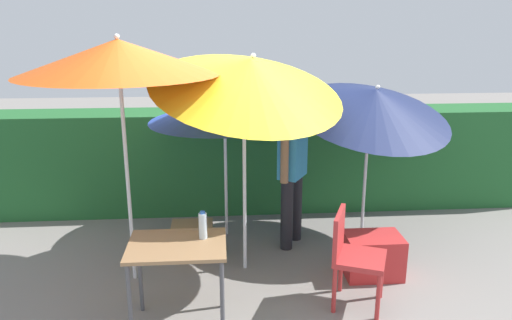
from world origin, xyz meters
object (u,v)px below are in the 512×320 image
at_px(umbrella_yellow, 249,75).
at_px(umbrella_navy, 225,107).
at_px(person_vendor, 292,167).
at_px(umbrella_orange, 373,103).
at_px(cooler_box, 373,255).
at_px(chair_plastic, 352,253).
at_px(bottle_water, 203,225).
at_px(folding_table, 177,254).
at_px(umbrella_rainbow, 118,57).
at_px(crate_cardboard, 193,239).

bearing_deg(umbrella_yellow, umbrella_navy, 104.84).
bearing_deg(person_vendor, umbrella_orange, 2.88).
xyz_separation_m(umbrella_orange, cooler_box, (-0.17, -0.84, -1.42)).
bearing_deg(umbrella_yellow, umbrella_orange, 22.01).
xyz_separation_m(chair_plastic, bottle_water, (-1.32, -0.14, 0.37)).
relative_size(umbrella_orange, person_vendor, 1.12).
bearing_deg(folding_table, umbrella_navy, 76.82).
xyz_separation_m(person_vendor, cooler_box, (0.72, -0.79, -0.72)).
bearing_deg(cooler_box, umbrella_rainbow, 177.18).
relative_size(umbrella_rainbow, crate_cardboard, 5.36).
bearing_deg(crate_cardboard, umbrella_rainbow, -140.56).
bearing_deg(umbrella_orange, umbrella_yellow, -157.99).
relative_size(chair_plastic, crate_cardboard, 1.98).
bearing_deg(bottle_water, folding_table, -156.05).
distance_m(person_vendor, chair_plastic, 1.41).
xyz_separation_m(crate_cardboard, folding_table, (-0.04, -1.32, 0.48)).
xyz_separation_m(umbrella_navy, person_vendor, (0.74, -0.31, -0.64)).
distance_m(umbrella_rainbow, folding_table, 1.82).
relative_size(umbrella_yellow, crate_cardboard, 5.69).
distance_m(crate_cardboard, bottle_water, 1.42).
height_order(person_vendor, chair_plastic, person_vendor).
bearing_deg(umbrella_navy, umbrella_orange, -9.32).
relative_size(umbrella_orange, crate_cardboard, 4.69).
bearing_deg(bottle_water, umbrella_navy, 82.86).
distance_m(umbrella_orange, crate_cardboard, 2.50).
xyz_separation_m(umbrella_rainbow, person_vendor, (1.69, 0.67, -1.27)).
bearing_deg(umbrella_rainbow, umbrella_yellow, 7.21).
bearing_deg(cooler_box, person_vendor, 132.31).
height_order(umbrella_orange, cooler_box, umbrella_orange).
distance_m(umbrella_rainbow, cooler_box, 3.13).
distance_m(umbrella_orange, umbrella_navy, 1.66).
height_order(chair_plastic, cooler_box, chair_plastic).
relative_size(umbrella_orange, cooler_box, 3.72).
height_order(umbrella_rainbow, umbrella_navy, umbrella_rainbow).
relative_size(umbrella_rainbow, cooler_box, 4.25).
xyz_separation_m(umbrella_yellow, umbrella_navy, (-0.22, 0.84, -0.44)).
bearing_deg(umbrella_navy, folding_table, -103.18).
height_order(person_vendor, bottle_water, person_vendor).
bearing_deg(umbrella_orange, umbrella_navy, 170.68).
distance_m(chair_plastic, bottle_water, 1.38).
bearing_deg(umbrella_navy, cooler_box, -37.08).
bearing_deg(folding_table, umbrella_rainbow, 121.52).
bearing_deg(chair_plastic, umbrella_orange, 68.27).
distance_m(cooler_box, folding_table, 2.08).
xyz_separation_m(umbrella_rainbow, bottle_water, (0.73, -0.76, -1.32)).
height_order(umbrella_rainbow, umbrella_yellow, umbrella_yellow).
xyz_separation_m(umbrella_navy, crate_cardboard, (-0.39, -0.52, -1.38)).
xyz_separation_m(person_vendor, folding_table, (-1.17, -1.53, -0.26)).
distance_m(umbrella_orange, bottle_water, 2.49).
bearing_deg(umbrella_orange, chair_plastic, -111.73).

